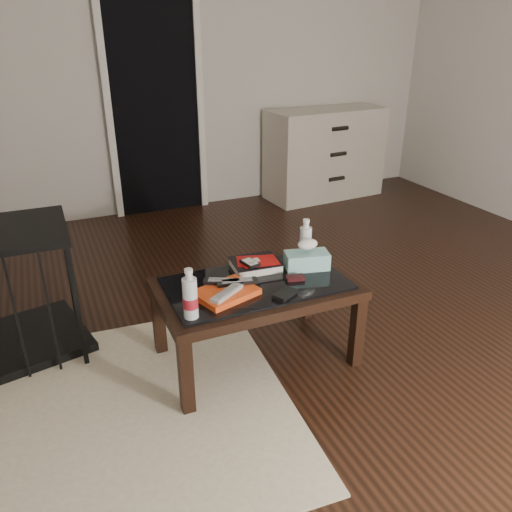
{
  "coord_description": "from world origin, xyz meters",
  "views": [
    {
      "loc": [
        -1.43,
        -2.19,
        1.64
      ],
      "look_at": [
        -0.48,
        -0.02,
        0.55
      ],
      "focal_mm": 35.0,
      "sensor_mm": 36.0,
      "label": 1
    }
  ],
  "objects_px": {
    "water_bottle_left": "(190,293)",
    "tissue_box": "(307,260)",
    "textbook": "(256,265)",
    "water_bottle_right": "(305,240)",
    "dresser": "(325,154)",
    "coffee_table": "(256,293)"
  },
  "relations": [
    {
      "from": "textbook",
      "to": "water_bottle_left",
      "type": "relative_size",
      "value": 1.05
    },
    {
      "from": "textbook",
      "to": "water_bottle_right",
      "type": "relative_size",
      "value": 1.05
    },
    {
      "from": "textbook",
      "to": "tissue_box",
      "type": "bearing_deg",
      "value": -17.91
    },
    {
      "from": "tissue_box",
      "to": "water_bottle_right",
      "type": "bearing_deg",
      "value": 80.23
    },
    {
      "from": "water_bottle_right",
      "to": "tissue_box",
      "type": "distance_m",
      "value": 0.13
    },
    {
      "from": "dresser",
      "to": "textbook",
      "type": "relative_size",
      "value": 4.94
    },
    {
      "from": "coffee_table",
      "to": "tissue_box",
      "type": "bearing_deg",
      "value": 7.82
    },
    {
      "from": "dresser",
      "to": "water_bottle_left",
      "type": "height_order",
      "value": "dresser"
    },
    {
      "from": "tissue_box",
      "to": "textbook",
      "type": "bearing_deg",
      "value": 171.35
    },
    {
      "from": "water_bottle_left",
      "to": "tissue_box",
      "type": "xyz_separation_m",
      "value": [
        0.71,
        0.23,
        -0.07
      ]
    },
    {
      "from": "dresser",
      "to": "water_bottle_right",
      "type": "relative_size",
      "value": 5.19
    },
    {
      "from": "textbook",
      "to": "water_bottle_left",
      "type": "distance_m",
      "value": 0.58
    },
    {
      "from": "coffee_table",
      "to": "water_bottle_left",
      "type": "xyz_separation_m",
      "value": [
        -0.4,
        -0.19,
        0.18
      ]
    },
    {
      "from": "coffee_table",
      "to": "textbook",
      "type": "height_order",
      "value": "textbook"
    },
    {
      "from": "water_bottle_left",
      "to": "textbook",
      "type": "bearing_deg",
      "value": 36.09
    },
    {
      "from": "dresser",
      "to": "water_bottle_left",
      "type": "bearing_deg",
      "value": -135.22
    },
    {
      "from": "dresser",
      "to": "textbook",
      "type": "distance_m",
      "value": 2.82
    },
    {
      "from": "dresser",
      "to": "coffee_table",
      "type": "bearing_deg",
      "value": -131.79
    },
    {
      "from": "water_bottle_left",
      "to": "tissue_box",
      "type": "relative_size",
      "value": 1.03
    },
    {
      "from": "coffee_table",
      "to": "dresser",
      "type": "distance_m",
      "value": 2.98
    },
    {
      "from": "dresser",
      "to": "tissue_box",
      "type": "bearing_deg",
      "value": -127.13
    },
    {
      "from": "dresser",
      "to": "textbook",
      "type": "xyz_separation_m",
      "value": [
        -1.75,
        -2.22,
        0.03
      ]
    }
  ]
}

